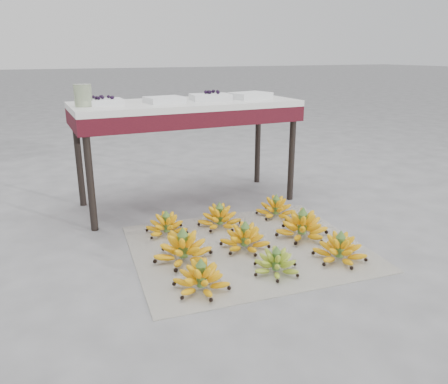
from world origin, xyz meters
name	(u,v)px	position (x,y,z in m)	size (l,w,h in m)	color
ground	(244,248)	(0.00, 0.00, 0.00)	(60.00, 60.00, 0.00)	slate
newspaper_mat	(247,247)	(0.02, -0.01, 0.00)	(1.25, 1.05, 0.01)	white
bunch_front_left	(201,279)	(-0.39, -0.33, 0.06)	(0.34, 0.34, 0.16)	#FABF04
bunch_front_center	(276,263)	(0.01, -0.33, 0.06)	(0.27, 0.27, 0.14)	#7DAB2B
bunch_front_right	(340,250)	(0.38, -0.35, 0.06)	(0.34, 0.34, 0.17)	#FABF04
bunch_mid_left	(183,249)	(-0.36, -0.01, 0.07)	(0.36, 0.36, 0.19)	#FABF04
bunch_mid_center	(245,239)	(0.00, -0.02, 0.06)	(0.32, 0.32, 0.17)	#FABF04
bunch_mid_right	(302,227)	(0.37, -0.02, 0.07)	(0.40, 0.40, 0.19)	#FABF04
bunch_back_left	(167,226)	(-0.34, 0.36, 0.06)	(0.32, 0.32, 0.15)	#FABF04
bunch_back_center	(220,218)	(0.00, 0.33, 0.06)	(0.33, 0.33, 0.16)	#FABF04
bunch_back_right	(276,209)	(0.41, 0.34, 0.06)	(0.28, 0.28, 0.16)	#FABF04
vendor_table	(186,113)	(-0.01, 0.87, 0.64)	(1.51, 0.61, 0.73)	black
tray_far_left	(104,101)	(-0.55, 0.88, 0.75)	(0.22, 0.16, 0.06)	silver
tray_left	(164,100)	(-0.17, 0.84, 0.75)	(0.26, 0.21, 0.04)	silver
tray_right	(210,97)	(0.16, 0.85, 0.75)	(0.28, 0.22, 0.07)	silver
tray_far_right	(250,96)	(0.46, 0.83, 0.75)	(0.31, 0.25, 0.04)	silver
glass_jar	(83,95)	(-0.68, 0.84, 0.79)	(0.11, 0.11, 0.13)	beige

